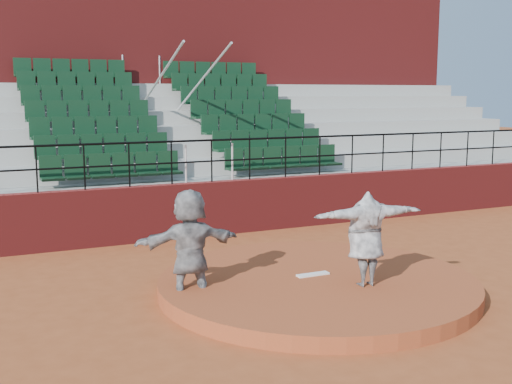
% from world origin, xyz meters
% --- Properties ---
extents(ground, '(90.00, 90.00, 0.00)m').
position_xyz_m(ground, '(0.00, 0.00, 0.00)').
color(ground, '#974622').
rests_on(ground, ground).
extents(pitchers_mound, '(5.50, 5.50, 0.25)m').
position_xyz_m(pitchers_mound, '(0.00, 0.00, 0.12)').
color(pitchers_mound, '#994322').
rests_on(pitchers_mound, ground).
extents(pitching_rubber, '(0.60, 0.15, 0.03)m').
position_xyz_m(pitching_rubber, '(0.00, 0.15, 0.27)').
color(pitching_rubber, white).
rests_on(pitching_rubber, pitchers_mound).
extents(boundary_wall, '(24.00, 0.30, 1.30)m').
position_xyz_m(boundary_wall, '(0.00, 5.00, 0.65)').
color(boundary_wall, maroon).
rests_on(boundary_wall, ground).
extents(wall_railing, '(24.04, 0.05, 1.03)m').
position_xyz_m(wall_railing, '(0.00, 5.00, 2.03)').
color(wall_railing, black).
rests_on(wall_railing, boundary_wall).
extents(seating_deck, '(24.00, 5.97, 4.63)m').
position_xyz_m(seating_deck, '(0.00, 8.65, 1.44)').
color(seating_deck, '#9C9C96').
rests_on(seating_deck, ground).
extents(press_box_facade, '(24.00, 3.00, 7.10)m').
position_xyz_m(press_box_facade, '(0.00, 12.60, 3.55)').
color(press_box_facade, maroon).
rests_on(press_box_facade, ground).
extents(pitcher, '(1.99, 0.73, 1.58)m').
position_xyz_m(pitcher, '(0.49, -0.72, 1.04)').
color(pitcher, black).
rests_on(pitcher, pitchers_mound).
extents(fielder, '(1.78, 0.63, 1.89)m').
position_xyz_m(fielder, '(-2.18, 0.39, 0.95)').
color(fielder, black).
rests_on(fielder, ground).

